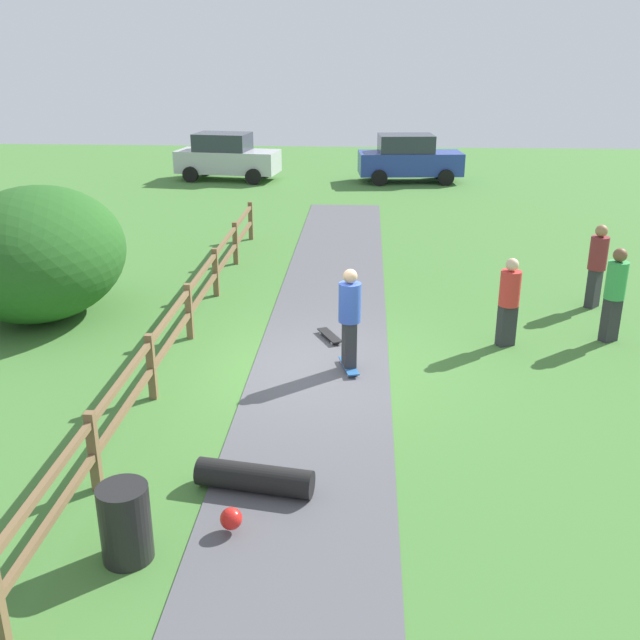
% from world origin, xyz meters
% --- Properties ---
extents(ground_plane, '(60.00, 60.00, 0.00)m').
position_xyz_m(ground_plane, '(0.00, 0.00, 0.00)').
color(ground_plane, '#427533').
extents(asphalt_path, '(2.40, 28.00, 0.02)m').
position_xyz_m(asphalt_path, '(0.00, 0.00, 0.01)').
color(asphalt_path, '#515156').
rests_on(asphalt_path, ground_plane).
extents(wooden_fence, '(0.12, 18.12, 1.10)m').
position_xyz_m(wooden_fence, '(-2.60, 0.00, 0.67)').
color(wooden_fence, brown).
rests_on(wooden_fence, ground_plane).
extents(bush_large, '(3.42, 4.10, 2.69)m').
position_xyz_m(bush_large, '(-5.91, 2.36, 1.35)').
color(bush_large, '#23561E').
rests_on(bush_large, ground_plane).
extents(trash_bin, '(0.56, 0.56, 0.90)m').
position_xyz_m(trash_bin, '(-1.80, -5.13, 0.45)').
color(trash_bin, black).
rests_on(trash_bin, ground_plane).
extents(skater_riding, '(0.46, 0.82, 1.82)m').
position_xyz_m(skater_riding, '(0.50, -0.03, 1.04)').
color(skater_riding, '#265999').
rests_on(skater_riding, asphalt_path).
extents(skater_fallen, '(1.54, 1.29, 0.36)m').
position_xyz_m(skater_fallen, '(-0.61, -3.85, 0.20)').
color(skater_fallen, black).
rests_on(skater_fallen, asphalt_path).
extents(skateboard_loose, '(0.53, 0.81, 0.08)m').
position_xyz_m(skateboard_loose, '(0.09, 1.38, 0.09)').
color(skateboard_loose, black).
rests_on(skateboard_loose, asphalt_path).
extents(bystander_red, '(0.50, 0.50, 1.70)m').
position_xyz_m(bystander_red, '(3.41, 1.32, 0.93)').
color(bystander_red, '#2D2D33').
rests_on(bystander_red, ground_plane).
extents(bystander_green, '(0.52, 0.52, 1.83)m').
position_xyz_m(bystander_green, '(5.42, 1.67, 1.01)').
color(bystander_green, '#2D2D33').
rests_on(bystander_green, ground_plane).
extents(bystander_maroon, '(0.54, 0.54, 1.81)m').
position_xyz_m(bystander_maroon, '(5.66, 3.62, 1.00)').
color(bystander_maroon, '#2D2D33').
rests_on(bystander_maroon, ground_plane).
extents(parked_car_blue, '(4.34, 2.30, 1.92)m').
position_xyz_m(parked_car_blue, '(2.45, 18.96, 0.96)').
color(parked_car_blue, '#283D99').
rests_on(parked_car_blue, ground_plane).
extents(parked_car_silver, '(4.39, 2.44, 1.92)m').
position_xyz_m(parked_car_silver, '(-5.14, 18.97, 0.96)').
color(parked_car_silver, '#B7B7BC').
rests_on(parked_car_silver, ground_plane).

